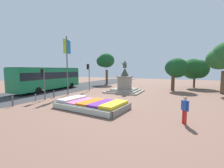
% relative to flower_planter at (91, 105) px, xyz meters
% --- Properties ---
extents(ground_plane, '(75.88, 75.88, 0.00)m').
position_rel_flower_planter_xyz_m(ground_plane, '(-1.60, 3.00, -0.30)').
color(ground_plane, brown).
extents(street_asphalt_strip, '(8.28, 66.39, 0.01)m').
position_rel_flower_planter_xyz_m(street_asphalt_strip, '(-10.87, 3.00, -0.30)').
color(street_asphalt_strip, '#333335').
rests_on(street_asphalt_strip, ground_plane).
extents(flower_planter, '(6.07, 3.70, 0.69)m').
position_rel_flower_planter_xyz_m(flower_planter, '(0.00, 0.00, 0.00)').
color(flower_planter, '#38281C').
rests_on(flower_planter, ground_plane).
extents(statue_monument, '(4.64, 4.64, 4.32)m').
position_rel_flower_planter_xyz_m(statue_monument, '(-0.60, 9.49, 0.62)').
color(statue_monument, gray).
rests_on(statue_monument, ground_plane).
extents(traffic_light_near_crossing, '(0.41, 0.29, 3.22)m').
position_rel_flower_planter_xyz_m(traffic_light_near_crossing, '(-6.33, 0.80, 1.93)').
color(traffic_light_near_crossing, '#4C5156').
rests_on(traffic_light_near_crossing, ground_plane).
extents(traffic_light_mid_block, '(0.42, 0.30, 3.97)m').
position_rel_flower_planter_xyz_m(traffic_light_mid_block, '(-6.01, 8.59, 2.41)').
color(traffic_light_mid_block, slate).
rests_on(traffic_light_mid_block, ground_plane).
extents(banner_pole, '(0.26, 1.19, 7.17)m').
position_rel_flower_planter_xyz_m(banner_pole, '(-6.15, 4.20, 3.72)').
color(banner_pole, '#4C5156').
rests_on(banner_pole, ground_plane).
extents(city_bus, '(3.08, 11.66, 3.43)m').
position_rel_flower_planter_xyz_m(city_bus, '(-11.46, 6.22, 1.67)').
color(city_bus, '#197A47').
rests_on(city_bus, ground_plane).
extents(pedestrian_with_handbag, '(0.42, 0.44, 1.63)m').
position_rel_flower_planter_xyz_m(pedestrian_with_handbag, '(6.87, -0.64, 0.64)').
color(pedestrian_with_handbag, red).
rests_on(pedestrian_with_handbag, ground_plane).
extents(kerb_bollard_south, '(0.15, 0.15, 0.92)m').
position_rel_flower_planter_xyz_m(kerb_bollard_south, '(-6.56, -2.29, 0.18)').
color(kerb_bollard_south, '#4C5156').
rests_on(kerb_bollard_south, ground_plane).
extents(kerb_bollard_mid_a, '(0.11, 0.11, 0.79)m').
position_rel_flower_planter_xyz_m(kerb_bollard_mid_a, '(-6.45, -0.13, 0.11)').
color(kerb_bollard_mid_a, slate).
rests_on(kerb_bollard_mid_a, ground_plane).
extents(kerb_bollard_mid_b, '(0.16, 0.16, 0.81)m').
position_rel_flower_planter_xyz_m(kerb_bollard_mid_b, '(-6.36, 2.13, 0.12)').
color(kerb_bollard_mid_b, '#4C5156').
rests_on(kerb_bollard_mid_b, ground_plane).
extents(park_tree_far_left, '(3.81, 3.55, 6.54)m').
position_rel_flower_planter_xyz_m(park_tree_far_left, '(-8.18, 18.19, 4.64)').
color(park_tree_far_left, brown).
rests_on(park_tree_far_left, ground_plane).
extents(park_tree_behind_statue, '(4.31, 3.83, 4.98)m').
position_rel_flower_planter_xyz_m(park_tree_behind_statue, '(8.56, 18.80, 3.01)').
color(park_tree_behind_statue, '#4C3823').
rests_on(park_tree_behind_statue, ground_plane).
extents(park_tree_far_right, '(4.25, 4.00, 6.61)m').
position_rel_flower_planter_xyz_m(park_tree_far_right, '(11.32, 12.88, 4.44)').
color(park_tree_far_right, brown).
rests_on(park_tree_far_right, ground_plane).
extents(park_tree_mid_canopy, '(3.27, 3.22, 4.85)m').
position_rel_flower_planter_xyz_m(park_tree_mid_canopy, '(5.75, 14.25, 3.06)').
color(park_tree_mid_canopy, '#4C3823').
rests_on(park_tree_mid_canopy, ground_plane).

